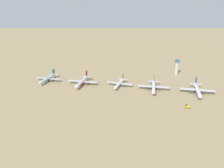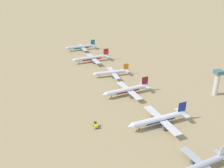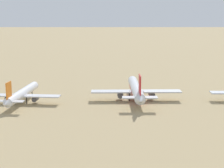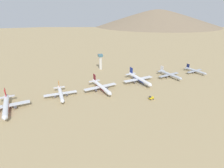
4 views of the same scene
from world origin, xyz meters
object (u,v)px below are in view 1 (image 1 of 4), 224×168
parked_jet_4 (197,90)px  service_truck (187,106)px  parked_jet_2 (120,83)px  parked_jet_0 (48,78)px  parked_jet_1 (82,81)px  control_tower (177,66)px  parked_jet_3 (154,87)px

parked_jet_4 → service_truck: 49.52m
parked_jet_2 → parked_jet_0: bearing=-80.9°
parked_jet_0 → service_truck: parked_jet_0 is taller
parked_jet_1 → control_tower: 155.08m
parked_jet_2 → service_truck: bearing=67.0°
parked_jet_0 → parked_jet_2: (-17.01, 106.67, -0.25)m
parked_jet_2 → service_truck: parked_jet_2 is taller
parked_jet_1 → parked_jet_2: size_ratio=1.18×
parked_jet_4 → control_tower: bearing=-156.2°
parked_jet_2 → parked_jet_3: size_ratio=0.87×
parked_jet_0 → parked_jet_3: size_ratio=0.94×
parked_jet_3 → parked_jet_2: bearing=-87.8°
parked_jet_1 → parked_jet_4: (-21.37, 154.86, 0.10)m
parked_jet_4 → service_truck: bearing=-11.9°
parked_jet_3 → parked_jet_4: (-7.23, 55.16, 0.24)m
parked_jet_1 → parked_jet_0: bearing=-85.0°
parked_jet_2 → parked_jet_1: bearing=-76.8°
parked_jet_2 → control_tower: control_tower is taller
parked_jet_0 → parked_jet_4: 210.98m
parked_jet_0 → parked_jet_4: parked_jet_4 is taller
control_tower → parked_jet_1: bearing=-52.3°
parked_jet_1 → service_truck: (26.98, 144.63, -3.01)m
service_truck → control_tower: bearing=-169.7°
parked_jet_1 → parked_jet_3: size_ratio=1.03×
parked_jet_2 → control_tower: 108.75m
parked_jet_4 → service_truck: (48.35, -10.23, -3.10)m
parked_jet_4 → control_tower: size_ratio=2.16×
parked_jet_3 → control_tower: control_tower is taller
parked_jet_2 → parked_jet_3: 47.58m
parked_jet_2 → parked_jet_4: size_ratio=0.83×
parked_jet_4 → control_tower: (-73.24, -32.32, 8.96)m
parked_jet_1 → parked_jet_3: bearing=98.1°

